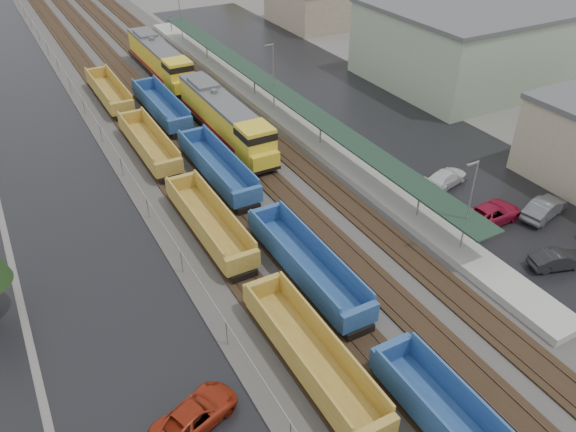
% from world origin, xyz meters
% --- Properties ---
extents(ballast_strip, '(20.00, 160.00, 0.08)m').
position_xyz_m(ballast_strip, '(0.00, 60.00, 0.04)').
color(ballast_strip, '#302D2B').
rests_on(ballast_strip, ground).
extents(trackbed, '(14.60, 160.00, 0.22)m').
position_xyz_m(trackbed, '(-0.00, 60.00, 0.16)').
color(trackbed, black).
rests_on(trackbed, ground).
extents(west_parking_lot, '(10.00, 160.00, 0.02)m').
position_xyz_m(west_parking_lot, '(-15.00, 60.00, 0.01)').
color(west_parking_lot, black).
rests_on(west_parking_lot, ground).
extents(east_commuter_lot, '(16.00, 100.00, 0.02)m').
position_xyz_m(east_commuter_lot, '(19.00, 50.00, 0.01)').
color(east_commuter_lot, black).
rests_on(east_commuter_lot, ground).
extents(station_platform, '(3.00, 80.00, 8.00)m').
position_xyz_m(station_platform, '(9.50, 50.01, 0.73)').
color(station_platform, '#9E9B93').
rests_on(station_platform, ground).
extents(chainlink_fence, '(0.08, 160.04, 2.02)m').
position_xyz_m(chainlink_fence, '(-9.50, 58.44, 1.61)').
color(chainlink_fence, gray).
rests_on(chainlink_fence, ground).
extents(industrial_buildings, '(32.52, 75.30, 9.50)m').
position_xyz_m(industrial_buildings, '(37.76, 45.85, 4.25)').
color(industrial_buildings, gray).
rests_on(industrial_buildings, ground).
extents(tree_east, '(4.40, 4.40, 10.00)m').
position_xyz_m(tree_east, '(28.00, 58.00, 6.47)').
color(tree_east, '#332316').
rests_on(tree_east, ground).
extents(locomotive_lead, '(3.00, 19.75, 4.47)m').
position_xyz_m(locomotive_lead, '(2.00, 46.29, 2.39)').
color(locomotive_lead, black).
rests_on(locomotive_lead, ground).
extents(locomotive_trail, '(3.00, 19.75, 4.47)m').
position_xyz_m(locomotive_trail, '(2.00, 67.29, 2.39)').
color(locomotive_trail, black).
rests_on(locomotive_trail, ground).
extents(well_string_yellow, '(2.65, 90.86, 2.35)m').
position_xyz_m(well_string_yellow, '(-6.00, 23.66, 1.17)').
color(well_string_yellow, '#A3732D').
rests_on(well_string_yellow, ground).
extents(well_string_blue, '(2.72, 77.88, 2.41)m').
position_xyz_m(well_string_blue, '(-2.00, 23.23, 1.19)').
color(well_string_blue, navy).
rests_on(well_string_blue, ground).
extents(parked_car_west_c, '(3.89, 5.47, 1.38)m').
position_xyz_m(parked_car_west_c, '(-13.21, 15.72, 0.69)').
color(parked_car_west_c, '#9C2B13').
rests_on(parked_car_west_c, ground).
extents(parked_car_east_a, '(2.68, 4.45, 1.39)m').
position_xyz_m(parked_car_east_a, '(14.66, 15.42, 0.69)').
color(parked_car_east_a, black).
rests_on(parked_car_east_a, ground).
extents(parked_car_east_b, '(2.85, 5.73, 1.56)m').
position_xyz_m(parked_car_east_b, '(14.81, 22.13, 0.78)').
color(parked_car_east_b, maroon).
rests_on(parked_car_east_b, ground).
extents(parked_car_east_c, '(3.19, 5.31, 1.44)m').
position_xyz_m(parked_car_east_c, '(15.64, 28.37, 0.72)').
color(parked_car_east_c, silver).
rests_on(parked_car_east_c, ground).
extents(parked_car_east_e, '(2.77, 5.20, 1.63)m').
position_xyz_m(parked_car_east_e, '(19.22, 20.51, 0.81)').
color(parked_car_east_e, '#4E5153').
rests_on(parked_car_east_e, ground).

